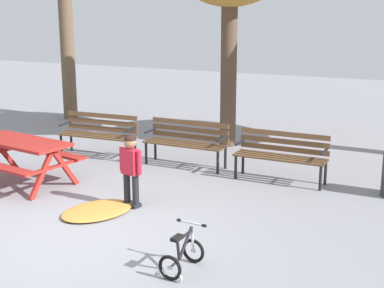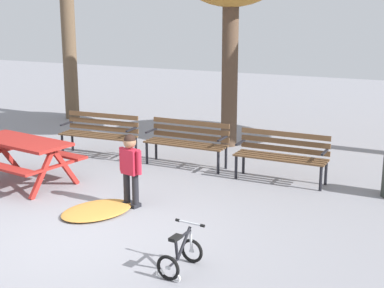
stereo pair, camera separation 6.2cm
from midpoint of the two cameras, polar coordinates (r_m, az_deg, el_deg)
ground at (r=7.85m, az=-12.04°, el=-8.99°), size 36.00×36.00×0.00m
picnic_table at (r=10.07m, az=-16.96°, el=-0.59°), size 2.01×1.63×0.79m
park_bench_far_left at (r=11.59m, az=-9.46°, el=1.28°), size 1.62×0.53×0.85m
park_bench_left at (r=10.75m, az=-0.69°, el=0.47°), size 1.61×0.50×0.85m
park_bench_right at (r=9.94m, az=8.82°, el=-0.82°), size 1.61×0.50×0.85m
child_standing at (r=8.58m, az=-6.39°, el=-2.02°), size 0.42×0.22×1.13m
kids_bicycle at (r=6.66m, az=-1.31°, el=-11.10°), size 0.41×0.59×0.54m
leaf_pile at (r=8.59m, az=-9.70°, el=-6.59°), size 1.14×1.35×0.07m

